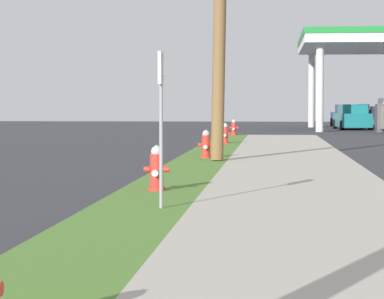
% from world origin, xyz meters
% --- Properties ---
extents(fire_hydrant_second, '(0.42, 0.38, 0.74)m').
position_xyz_m(fire_hydrant_second, '(0.64, 12.77, 0.45)').
color(fire_hydrant_second, red).
rests_on(fire_hydrant_second, grass_verge).
extents(fire_hydrant_third, '(0.42, 0.37, 0.74)m').
position_xyz_m(fire_hydrant_third, '(0.78, 21.71, 0.45)').
color(fire_hydrant_third, red).
rests_on(fire_hydrant_third, grass_verge).
extents(fire_hydrant_fourth, '(0.42, 0.37, 0.74)m').
position_xyz_m(fire_hydrant_fourth, '(0.81, 30.68, 0.45)').
color(fire_hydrant_fourth, red).
rests_on(fire_hydrant_fourth, grass_verge).
extents(fire_hydrant_fifth, '(0.42, 0.38, 0.74)m').
position_xyz_m(fire_hydrant_fifth, '(0.76, 39.30, 0.45)').
color(fire_hydrant_fifth, red).
rests_on(fire_hydrant_fifth, grass_verge).
extents(street_sign_post, '(0.05, 0.36, 2.12)m').
position_xyz_m(street_sign_post, '(1.03, 10.35, 1.63)').
color(street_sign_post, gray).
rests_on(street_sign_post, grass_verge).
extents(car_navy_by_near_pump, '(2.23, 4.62, 1.57)m').
position_xyz_m(car_navy_by_near_pump, '(7.88, 60.95, 0.72)').
color(car_navy_by_near_pump, navy).
rests_on(car_navy_by_near_pump, ground).
extents(car_teal_by_far_pump, '(2.16, 4.60, 1.57)m').
position_xyz_m(car_teal_by_far_pump, '(7.55, 53.95, 0.72)').
color(car_teal_by_far_pump, '#197075').
rests_on(car_teal_by_far_pump, ground).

